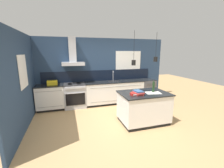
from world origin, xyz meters
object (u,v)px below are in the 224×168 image
Objects in this scene: dishwasher at (146,90)px; yellow_toolbox at (52,83)px; oven_range at (75,95)px; red_supply_box at (134,94)px; bottle_on_island at (153,87)px; book_stack at (138,93)px.

yellow_toolbox is (-3.80, 0.00, 0.54)m from dishwasher.
oven_range is 1.00× the size of dishwasher.
red_supply_box reaches higher than oven_range.
red_supply_box is (1.46, -2.05, 0.49)m from oven_range.
bottle_on_island is 3.47m from yellow_toolbox.
dishwasher is 2.53m from book_stack.
dishwasher is 3.83m from yellow_toolbox.
bottle_on_island reaches higher than book_stack.
oven_range is 3.04m from dishwasher.
dishwasher is (3.04, 0.00, 0.00)m from oven_range.
red_supply_box is at bearing -169.42° from bottle_on_island.
yellow_toolbox is at bearing 180.00° from dishwasher.
red_supply_box is at bearing -167.60° from book_stack.
red_supply_box is at bearing -54.48° from oven_range.
bottle_on_island is at bearing -115.19° from dishwasher.
book_stack reaches higher than red_supply_box.
oven_range is 2.93m from bottle_on_island.
bottle_on_island is at bearing -33.69° from yellow_toolbox.
dishwasher is 2.21m from bottle_on_island.
book_stack is (-1.43, -2.02, 0.51)m from dishwasher.
book_stack is (1.60, -2.02, 0.51)m from oven_range.
bottle_on_island is 0.55m from book_stack.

